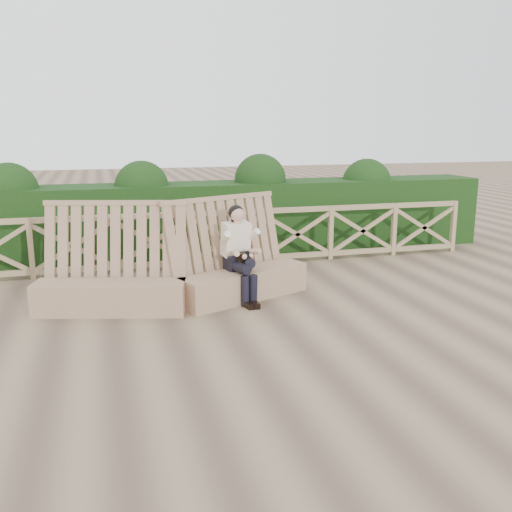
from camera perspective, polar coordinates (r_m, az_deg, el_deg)
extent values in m
plane|color=brown|center=(7.93, 2.79, -6.86)|extent=(60.00, 60.00, 0.00)
cube|color=#946F54|center=(8.60, -14.36, -4.02)|extent=(2.24, 1.04, 0.47)
cube|color=#946F54|center=(8.71, -14.17, 0.12)|extent=(2.22, 0.99, 1.58)
cube|color=#946F54|center=(9.00, -1.20, -2.84)|extent=(2.20, 1.32, 0.47)
cube|color=#946F54|center=(9.08, -2.26, 1.02)|extent=(2.18, 1.28, 1.58)
cube|color=black|center=(8.97, -1.86, -0.60)|extent=(0.43, 0.36, 0.23)
cube|color=beige|center=(8.94, -2.03, 1.70)|extent=(0.48, 0.39, 0.55)
sphere|color=tan|center=(8.82, -1.90, 4.20)|extent=(0.27, 0.27, 0.22)
sphere|color=black|center=(8.85, -2.01, 4.37)|extent=(0.29, 0.29, 0.24)
cylinder|color=black|center=(8.74, -1.75, -1.10)|extent=(0.27, 0.51, 0.16)
cylinder|color=black|center=(8.82, -0.84, -0.48)|extent=(0.27, 0.51, 0.17)
cylinder|color=black|center=(8.62, -1.09, -3.56)|extent=(0.15, 0.15, 0.47)
cylinder|color=black|center=(8.66, -0.28, -3.48)|extent=(0.15, 0.15, 0.47)
cube|color=black|center=(8.60, -0.78, -4.95)|extent=(0.15, 0.27, 0.08)
cube|color=black|center=(8.63, -0.10, -4.88)|extent=(0.15, 0.27, 0.08)
cube|color=black|center=(8.79, -1.18, -0.17)|extent=(0.25, 0.18, 0.15)
cube|color=black|center=(8.62, -0.78, 0.00)|extent=(0.09, 0.11, 0.13)
cube|color=#947A56|center=(10.96, -2.90, 4.37)|extent=(10.10, 0.07, 0.10)
cube|color=#947A56|center=(11.13, -2.85, -0.37)|extent=(10.10, 0.07, 0.10)
cube|color=black|center=(12.16, -4.13, 3.78)|extent=(12.00, 1.20, 1.50)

